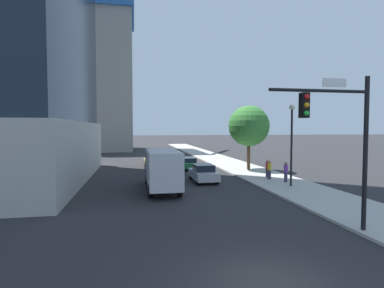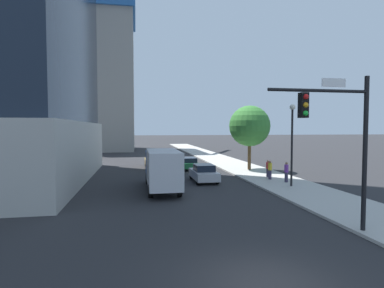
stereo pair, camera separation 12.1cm
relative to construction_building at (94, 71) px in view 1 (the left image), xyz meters
name	(u,v)px [view 1 (the left image)]	position (x,y,z in m)	size (l,w,h in m)	color
ground_plane	(269,285)	(12.11, -60.30, -16.78)	(400.00, 400.00, 0.00)	#28282B
sidewalk	(260,175)	(20.33, -40.30, -16.71)	(5.10, 120.00, 0.15)	#B2AFA8
construction_building	(94,71)	(0.00, 0.00, 0.00)	(20.27, 16.31, 39.92)	#9E9B93
traffic_light_pole	(340,128)	(16.89, -56.79, -12.10)	(4.65, 0.48, 6.77)	black
street_lamp	(292,133)	(20.22, -46.50, -12.52)	(0.44, 0.44, 6.36)	black
street_tree	(249,126)	(20.52, -36.58, -11.89)	(4.45, 4.45, 6.98)	brown
car_green	(188,163)	(14.13, -34.28, -16.07)	(1.72, 4.43, 1.40)	#1E6638
car_gold	(152,161)	(10.22, -31.67, -16.05)	(1.73, 4.39, 1.46)	#AD8938
car_silver	(203,173)	(14.13, -42.39, -16.04)	(1.91, 4.44, 1.51)	#B7B7BC
box_truck	(162,167)	(10.22, -45.60, -15.05)	(2.24, 7.83, 3.06)	#1E4799
pedestrian_red_shirt	(267,168)	(20.29, -41.98, -15.83)	(0.34, 0.34, 1.59)	#38334C
pedestrian_yellow_shirt	(269,170)	(19.94, -43.19, -15.79)	(0.34, 0.34, 1.66)	#38334C
pedestrian_purple_shirt	(286,172)	(20.68, -44.79, -15.77)	(0.34, 0.34, 1.69)	#38334C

